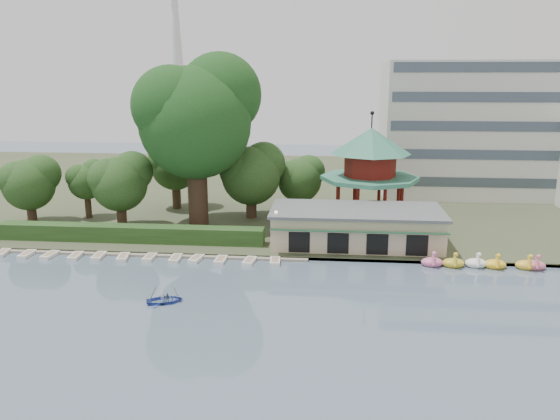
# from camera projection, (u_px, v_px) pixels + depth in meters

# --- Properties ---
(ground_plane) EXTENTS (220.00, 220.00, 0.00)m
(ground_plane) POSITION_uv_depth(u_px,v_px,m) (230.00, 335.00, 39.82)
(ground_plane) COLOR slate
(ground_plane) RESTS_ON ground
(shore) EXTENTS (220.00, 70.00, 0.40)m
(shore) POSITION_uv_depth(u_px,v_px,m) (287.00, 188.00, 89.99)
(shore) COLOR #424930
(shore) RESTS_ON ground
(embankment) EXTENTS (220.00, 0.60, 0.30)m
(embankment) POSITION_uv_depth(u_px,v_px,m) (260.00, 257.00, 56.49)
(embankment) COLOR gray
(embankment) RESTS_ON ground
(dock) EXTENTS (34.00, 1.60, 0.24)m
(dock) POSITION_uv_depth(u_px,v_px,m) (147.00, 254.00, 57.46)
(dock) COLOR gray
(dock) RESTS_ON ground
(boathouse) EXTENTS (18.60, 9.39, 3.90)m
(boathouse) POSITION_uv_depth(u_px,v_px,m) (356.00, 226.00, 59.59)
(boathouse) COLOR #CDB595
(boathouse) RESTS_ON shore
(pavilion) EXTENTS (12.40, 12.40, 13.50)m
(pavilion) POSITION_uv_depth(u_px,v_px,m) (370.00, 165.00, 67.85)
(pavilion) COLOR #CDB595
(pavilion) RESTS_ON shore
(office_building) EXTENTS (38.00, 18.00, 20.00)m
(office_building) POSITION_uv_depth(u_px,v_px,m) (502.00, 134.00, 81.90)
(office_building) COLOR silver
(office_building) RESTS_ON shore
(broadcast_tower) EXTENTS (8.00, 8.00, 96.00)m
(broadcast_tower) POSITION_uv_depth(u_px,v_px,m) (175.00, 22.00, 170.43)
(broadcast_tower) COLOR silver
(broadcast_tower) RESTS_ON ground
(hedge) EXTENTS (30.00, 2.00, 1.80)m
(hedge) POSITION_uv_depth(u_px,v_px,m) (130.00, 233.00, 60.62)
(hedge) COLOR #284A1D
(hedge) RESTS_ON shore
(lamp_post) EXTENTS (0.36, 0.36, 4.28)m
(lamp_post) POSITION_uv_depth(u_px,v_px,m) (276.00, 223.00, 57.22)
(lamp_post) COLOR black
(lamp_post) RESTS_ON shore
(big_tree) EXTENTS (14.72, 13.72, 20.75)m
(big_tree) POSITION_uv_depth(u_px,v_px,m) (197.00, 114.00, 64.44)
(big_tree) COLOR #3A281C
(big_tree) RESTS_ON shore
(small_trees) EXTENTS (39.72, 16.74, 9.89)m
(small_trees) POSITION_uv_depth(u_px,v_px,m) (176.00, 174.00, 69.71)
(small_trees) COLOR #3A281C
(small_trees) RESTS_ON shore
(swan_boats) EXTENTS (17.89, 1.95, 1.92)m
(swan_boats) POSITION_uv_depth(u_px,v_px,m) (511.00, 264.00, 53.47)
(swan_boats) COLOR pink
(swan_boats) RESTS_ON ground
(moored_rowboats) EXTENTS (30.19, 2.74, 0.36)m
(moored_rowboats) POSITION_uv_depth(u_px,v_px,m) (136.00, 257.00, 56.17)
(moored_rowboats) COLOR white
(moored_rowboats) RESTS_ON ground
(rowboat_with_passengers) EXTENTS (4.99, 4.23, 2.01)m
(rowboat_with_passengers) POSITION_uv_depth(u_px,v_px,m) (165.00, 297.00, 45.47)
(rowboat_with_passengers) COLOR #3954B3
(rowboat_with_passengers) RESTS_ON ground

